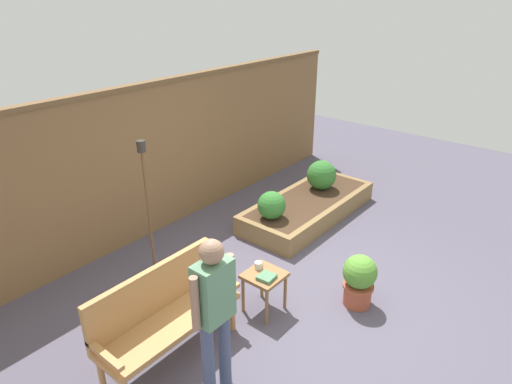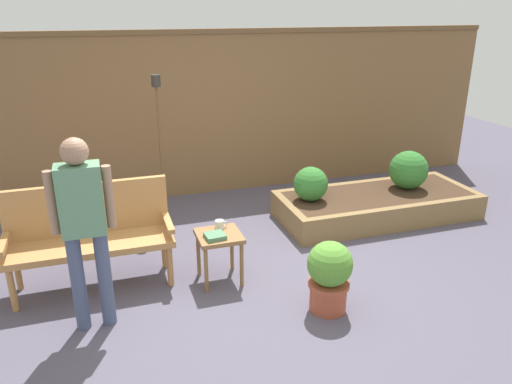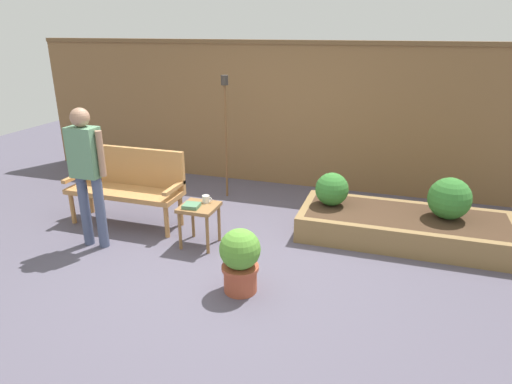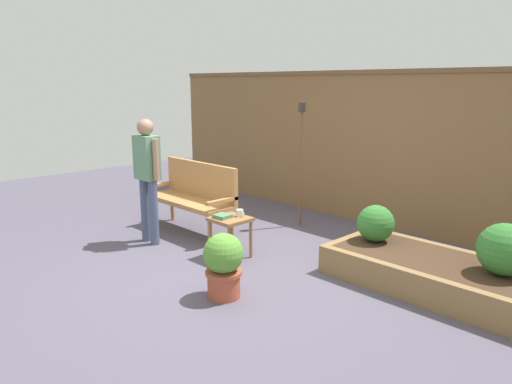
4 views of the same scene
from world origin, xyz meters
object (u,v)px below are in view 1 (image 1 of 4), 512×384
object	(u,v)px
cup_on_table	(259,265)
shrub_near_bench	(272,205)
garden_bench	(163,308)
shrub_far_corner	(321,175)
tiki_torch	(146,185)
side_table	(264,280)
book_on_table	(267,277)
potted_boxwood	(359,279)
person_by_bench	(214,307)

from	to	relation	value
cup_on_table	shrub_near_bench	distance (m)	1.52
garden_bench	shrub_far_corner	xyz separation A→B (m)	(3.75, 0.59, -0.01)
shrub_near_bench	tiki_torch	size ratio (longest dim) A/B	0.23
garden_bench	side_table	xyz separation A→B (m)	(1.11, -0.34, -0.15)
garden_bench	side_table	world-z (taller)	garden_bench
shrub_near_bench	book_on_table	bearing A→B (deg)	-144.11
book_on_table	potted_boxwood	xyz separation A→B (m)	(0.81, -0.68, -0.16)
side_table	potted_boxwood	world-z (taller)	potted_boxwood
potted_boxwood	garden_bench	bearing A→B (deg)	149.83
book_on_table	shrub_far_corner	distance (m)	2.87
person_by_bench	potted_boxwood	bearing A→B (deg)	-11.52
side_table	shrub_far_corner	distance (m)	2.80
garden_bench	person_by_bench	world-z (taller)	person_by_bench
shrub_near_bench	shrub_far_corner	bearing A→B (deg)	0.00
side_table	potted_boxwood	xyz separation A→B (m)	(0.75, -0.75, -0.06)
potted_boxwood	person_by_bench	size ratio (longest dim) A/B	0.40
side_table	book_on_table	distance (m)	0.14
person_by_bench	side_table	bearing A→B (deg)	18.15
shrub_near_bench	person_by_bench	distance (m)	2.80
book_on_table	potted_boxwood	bearing A→B (deg)	-45.26
shrub_near_bench	tiki_torch	distance (m)	1.86
tiki_torch	person_by_bench	xyz separation A→B (m)	(-0.84, -1.92, -0.25)
cup_on_table	potted_boxwood	world-z (taller)	potted_boxwood
garden_bench	book_on_table	world-z (taller)	garden_bench
cup_on_table	book_on_table	world-z (taller)	cup_on_table
side_table	book_on_table	world-z (taller)	book_on_table
garden_bench	shrub_near_bench	size ratio (longest dim) A/B	3.60
garden_bench	tiki_torch	size ratio (longest dim) A/B	0.83
garden_bench	shrub_near_bench	bearing A→B (deg)	13.62
garden_bench	side_table	size ratio (longest dim) A/B	3.00
side_table	book_on_table	size ratio (longest dim) A/B	2.78
book_on_table	person_by_bench	world-z (taller)	person_by_bench
tiki_torch	person_by_bench	world-z (taller)	tiki_torch
side_table	shrub_far_corner	bearing A→B (deg)	19.36
garden_bench	cup_on_table	xyz separation A→B (m)	(1.15, -0.22, -0.02)
shrub_near_bench	cup_on_table	bearing A→B (deg)	-147.71
shrub_near_bench	side_table	bearing A→B (deg)	-145.05
potted_boxwood	person_by_bench	bearing A→B (deg)	168.48
side_table	tiki_torch	xyz separation A→B (m)	(-0.28, 1.56, 0.78)
person_by_bench	tiki_torch	bearing A→B (deg)	66.45
potted_boxwood	shrub_near_bench	bearing A→B (deg)	71.12
cup_on_table	person_by_bench	distance (m)	1.32
tiki_torch	person_by_bench	distance (m)	2.11
shrub_far_corner	person_by_bench	world-z (taller)	person_by_bench
cup_on_table	shrub_far_corner	size ratio (longest dim) A/B	0.25
book_on_table	shrub_far_corner	bearing A→B (deg)	15.15
book_on_table	shrub_near_bench	xyz separation A→B (m)	(1.38, 1.00, 0.00)
cup_on_table	tiki_torch	distance (m)	1.62
garden_bench	cup_on_table	world-z (taller)	garden_bench
cup_on_table	potted_boxwood	size ratio (longest dim) A/B	0.19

